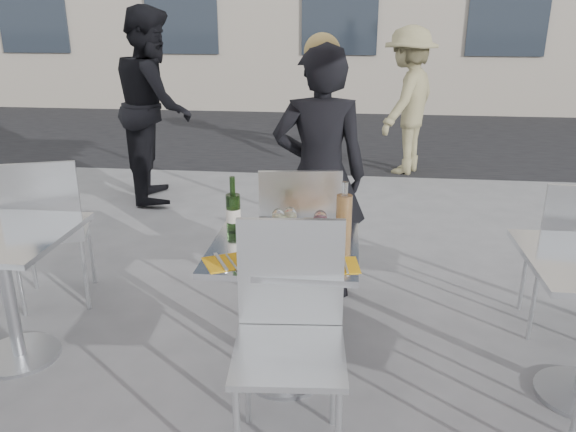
# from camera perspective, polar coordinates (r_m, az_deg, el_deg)

# --- Properties ---
(ground) EXTENTS (80.00, 80.00, 0.00)m
(ground) POSITION_cam_1_polar(r_m,az_deg,el_deg) (3.11, -0.33, -15.86)
(ground) COLOR slate
(street_asphalt) EXTENTS (24.00, 5.00, 0.00)m
(street_asphalt) POSITION_cam_1_polar(r_m,az_deg,el_deg) (9.20, 4.58, 8.35)
(street_asphalt) COLOR black
(street_asphalt) RESTS_ON ground
(main_table) EXTENTS (0.72, 0.72, 0.75)m
(main_table) POSITION_cam_1_polar(r_m,az_deg,el_deg) (2.83, -0.35, -6.95)
(main_table) COLOR #B7BABF
(main_table) RESTS_ON ground
(side_table_left) EXTENTS (0.72, 0.72, 0.75)m
(side_table_left) POSITION_cam_1_polar(r_m,az_deg,el_deg) (3.35, -26.88, -4.88)
(side_table_left) COLOR #B7BABF
(side_table_left) RESTS_ON ground
(chair_far) EXTENTS (0.52, 0.53, 1.01)m
(chair_far) POSITION_cam_1_polar(r_m,az_deg,el_deg) (3.30, 1.13, -1.78)
(chair_far) COLOR silver
(chair_far) RESTS_ON ground
(chair_near) EXTENTS (0.50, 0.51, 1.01)m
(chair_near) POSITION_cam_1_polar(r_m,az_deg,el_deg) (2.40, 0.18, -10.63)
(chair_near) COLOR silver
(chair_near) RESTS_ON ground
(side_chair_lfar) EXTENTS (0.59, 0.59, 1.00)m
(side_chair_lfar) POSITION_cam_1_polar(r_m,az_deg,el_deg) (3.82, -23.26, -0.52)
(side_chair_lfar) COLOR silver
(side_chair_lfar) RESTS_ON ground
(side_chair_rfar) EXTENTS (0.49, 0.50, 0.97)m
(side_chair_rfar) POSITION_cam_1_polar(r_m,az_deg,el_deg) (3.57, 27.14, -2.88)
(side_chair_rfar) COLOR silver
(side_chair_rfar) RESTS_ON ground
(woman_diner) EXTENTS (0.64, 0.45, 1.67)m
(woman_diner) POSITION_cam_1_polar(r_m,az_deg,el_deg) (3.64, 3.24, 4.10)
(woman_diner) COLOR black
(woman_diner) RESTS_ON ground
(pedestrian_a) EXTENTS (0.96, 1.09, 1.91)m
(pedestrian_a) POSITION_cam_1_polar(r_m,az_deg,el_deg) (5.89, -13.41, 10.86)
(pedestrian_a) COLOR black
(pedestrian_a) RESTS_ON ground
(pedestrian_b) EXTENTS (1.05, 1.27, 1.71)m
(pedestrian_b) POSITION_cam_1_polar(r_m,az_deg,el_deg) (6.87, 12.04, 11.33)
(pedestrian_b) COLOR #90865C
(pedestrian_b) RESTS_ON ground
(pizza_near) EXTENTS (0.30, 0.30, 0.02)m
(pizza_near) POSITION_cam_1_polar(r_m,az_deg,el_deg) (2.62, 0.05, -3.90)
(pizza_near) COLOR tan
(pizza_near) RESTS_ON main_table
(pizza_far) EXTENTS (0.32, 0.32, 0.03)m
(pizza_far) POSITION_cam_1_polar(r_m,az_deg,el_deg) (2.90, 2.12, -1.38)
(pizza_far) COLOR white
(pizza_far) RESTS_ON main_table
(salad_plate) EXTENTS (0.22, 0.22, 0.09)m
(salad_plate) POSITION_cam_1_polar(r_m,az_deg,el_deg) (2.72, 0.34, -2.43)
(salad_plate) COLOR white
(salad_plate) RESTS_ON main_table
(wine_bottle) EXTENTS (0.07, 0.08, 0.29)m
(wine_bottle) POSITION_cam_1_polar(r_m,az_deg,el_deg) (2.90, -5.58, 0.54)
(wine_bottle) COLOR #274B1C
(wine_bottle) RESTS_ON main_table
(carafe) EXTENTS (0.08, 0.08, 0.29)m
(carafe) POSITION_cam_1_polar(r_m,az_deg,el_deg) (2.82, 5.70, 0.12)
(carafe) COLOR tan
(carafe) RESTS_ON main_table
(sugar_shaker) EXTENTS (0.06, 0.06, 0.11)m
(sugar_shaker) POSITION_cam_1_polar(r_m,az_deg,el_deg) (2.71, 3.48, -2.16)
(sugar_shaker) COLOR white
(sugar_shaker) RESTS_ON main_table
(wineglass_white_a) EXTENTS (0.07, 0.07, 0.16)m
(wineglass_white_a) POSITION_cam_1_polar(r_m,az_deg,el_deg) (2.80, -0.98, -0.16)
(wineglass_white_a) COLOR white
(wineglass_white_a) RESTS_ON main_table
(wineglass_white_b) EXTENTS (0.07, 0.07, 0.16)m
(wineglass_white_b) POSITION_cam_1_polar(r_m,az_deg,el_deg) (2.82, 0.20, -0.02)
(wineglass_white_b) COLOR white
(wineglass_white_b) RESTS_ON main_table
(wineglass_red_a) EXTENTS (0.07, 0.07, 0.16)m
(wineglass_red_a) POSITION_cam_1_polar(r_m,az_deg,el_deg) (2.66, 1.54, -1.25)
(wineglass_red_a) COLOR white
(wineglass_red_a) RESTS_ON main_table
(wineglass_red_b) EXTENTS (0.07, 0.07, 0.16)m
(wineglass_red_b) POSITION_cam_1_polar(r_m,az_deg,el_deg) (2.78, 3.31, -0.35)
(wineglass_red_b) COLOR white
(wineglass_red_b) RESTS_ON main_table
(napkin_left) EXTENTS (0.24, 0.24, 0.01)m
(napkin_left) POSITION_cam_1_polar(r_m,az_deg,el_deg) (2.57, -6.42, -4.68)
(napkin_left) COLOR #F3AE15
(napkin_left) RESTS_ON main_table
(napkin_right) EXTENTS (0.20, 0.20, 0.01)m
(napkin_right) POSITION_cam_1_polar(r_m,az_deg,el_deg) (2.54, 5.16, -4.97)
(napkin_right) COLOR #F3AE15
(napkin_right) RESTS_ON main_table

